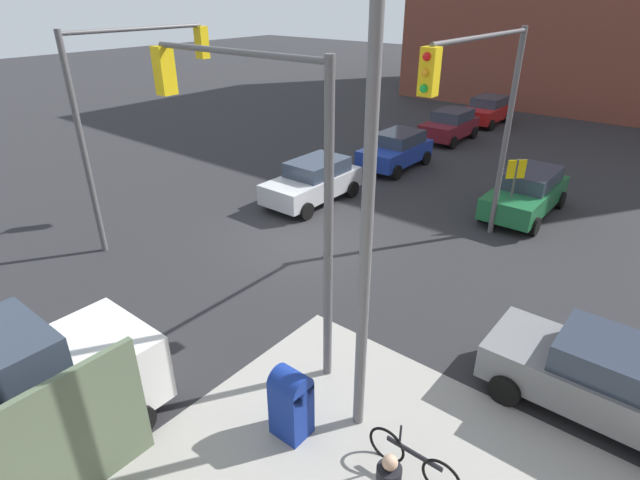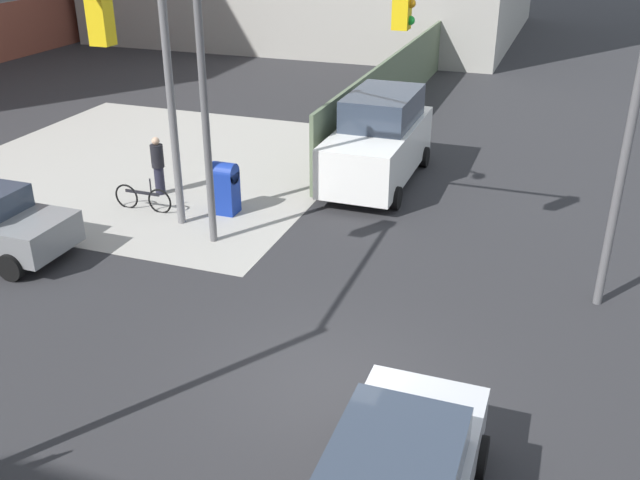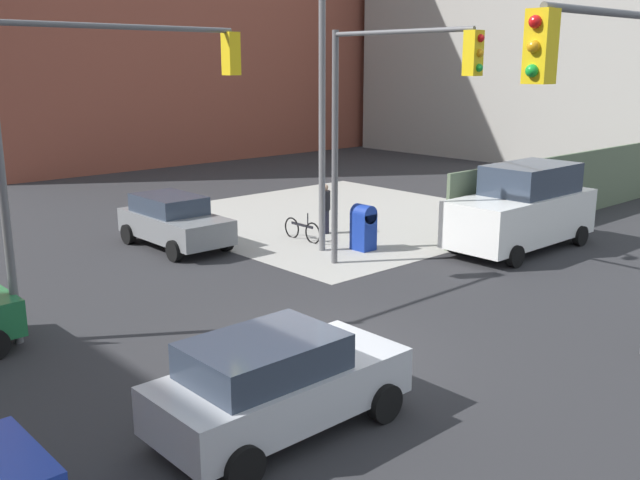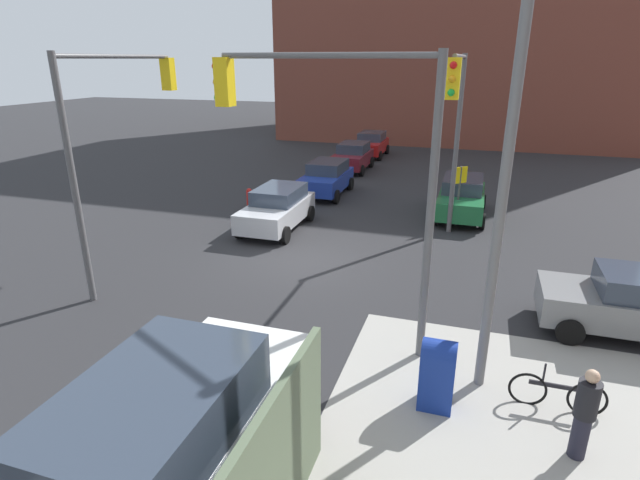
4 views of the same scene
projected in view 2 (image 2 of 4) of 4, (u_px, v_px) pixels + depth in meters
The scene contains 9 objects.
ground_plane at pixel (324, 381), 12.52m from camera, with size 120.00×120.00×0.00m, color #28282B.
sidewalk_corner at pixel (154, 164), 22.91m from camera, with size 12.00×12.00×0.01m, color #9E9B93.
construction_fence at pixel (401, 78), 28.63m from camera, with size 20.82×0.12×2.40m, color #56664C.
traffic_signal_ne_corner at pixel (277, 59), 15.19m from camera, with size 0.36×4.87×6.50m.
street_lamp_corner at pixel (174, 42), 16.45m from camera, with size 1.45×2.43×8.00m.
mailbox_blue at pixel (225, 186), 18.99m from camera, with size 0.56×0.64×1.43m.
van_white_delivery at pixel (379, 140), 20.98m from camera, with size 5.40×2.32×2.62m.
pedestrian_crossing at pixel (158, 165), 20.18m from camera, with size 0.36×0.36×1.70m.
bicycle_leaning_on_fence at pixel (143, 198), 19.33m from camera, with size 0.05×1.75×0.97m.
Camera 2 is at (-9.66, -3.38, 7.63)m, focal length 40.00 mm.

